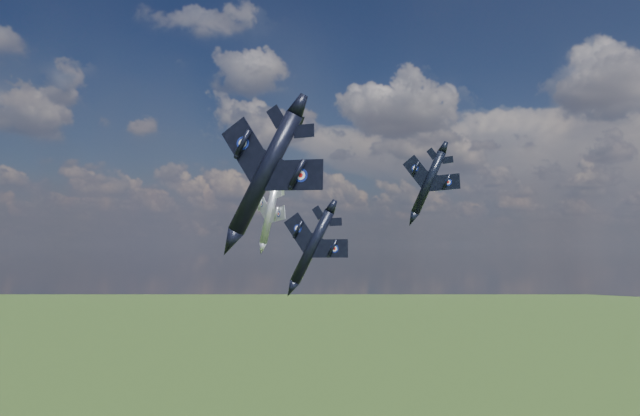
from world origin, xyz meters
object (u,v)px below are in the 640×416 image
Objects in this scene: jet_right_navy at (265,173)px; jet_lead_navy at (312,247)px; jet_high_navy at (428,183)px; jet_left_silver at (269,215)px.

jet_lead_navy is at bearing 102.73° from jet_right_navy.
jet_left_silver is at bearing 155.59° from jet_high_navy.
jet_right_navy is 60.19m from jet_left_silver.
jet_high_navy is at bearing 3.47° from jet_left_silver.
jet_left_silver is at bearing 124.29° from jet_lead_navy.
jet_right_navy reaches higher than jet_left_silver.
jet_right_navy is 1.09× the size of jet_left_silver.
jet_high_navy is 37.00m from jet_left_silver.
jet_lead_navy is 32.17m from jet_right_navy.
jet_right_navy is 38.88m from jet_high_navy.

